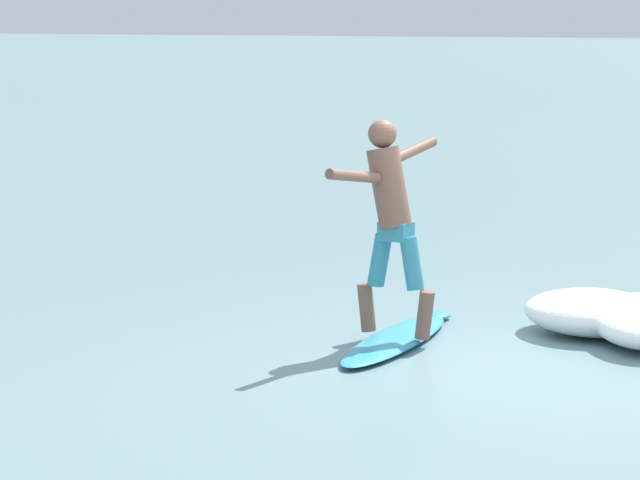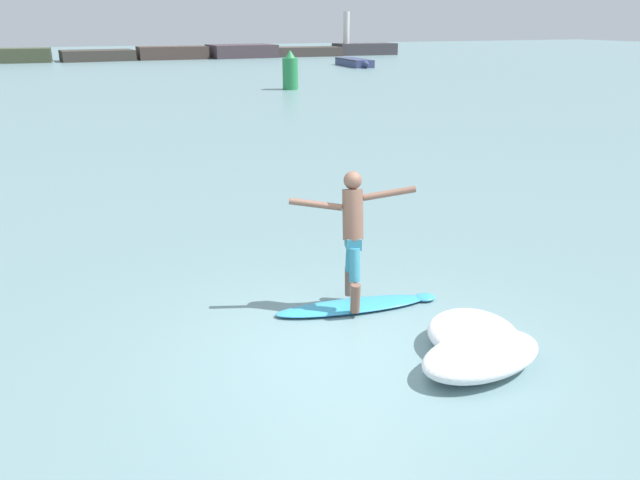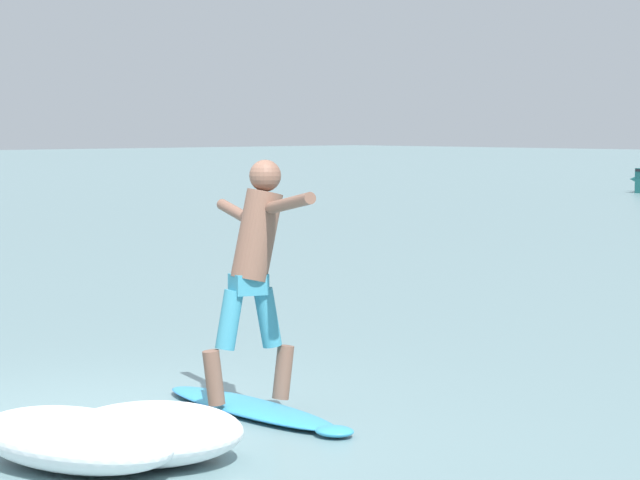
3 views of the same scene
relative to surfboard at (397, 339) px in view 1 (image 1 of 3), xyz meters
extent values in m
plane|color=slate|center=(-0.62, -0.97, -0.04)|extent=(200.00, 200.00, 0.00)
ellipsoid|color=#369AC4|center=(-0.04, 0.01, 0.00)|extent=(2.23, 0.75, 0.09)
ellipsoid|color=#369AC4|center=(1.06, -0.14, 0.00)|extent=(0.34, 0.30, 0.07)
ellipsoid|color=#2870B2|center=(-0.04, 0.01, 0.00)|extent=(2.24, 0.77, 0.04)
cone|color=black|center=(-0.93, 0.12, -0.11)|extent=(0.06, 0.06, 0.14)
cone|color=black|center=(-0.79, -0.03, -0.11)|extent=(0.06, 0.06, 0.14)
cone|color=black|center=(-0.76, 0.23, -0.11)|extent=(0.06, 0.06, 0.14)
cylinder|color=brown|center=(0.04, 0.28, 0.25)|extent=(0.18, 0.21, 0.43)
cylinder|color=teal|center=(0.01, 0.16, 0.69)|extent=(0.21, 0.26, 0.47)
cylinder|color=brown|center=(-0.13, -0.27, 0.25)|extent=(0.18, 0.21, 0.43)
cylinder|color=teal|center=(-0.09, -0.15, 0.69)|extent=(0.21, 0.26, 0.47)
cube|color=teal|center=(-0.04, 0.01, 0.95)|extent=(0.27, 0.31, 0.16)
cylinder|color=brown|center=(-0.02, 0.07, 1.32)|extent=(0.39, 0.48, 0.72)
sphere|color=brown|center=(0.00, 0.14, 1.78)|extent=(0.25, 0.25, 0.25)
cylinder|color=brown|center=(-0.48, 0.27, 1.47)|extent=(0.71, 0.33, 0.21)
cylinder|color=brown|center=(0.47, -0.02, 1.59)|extent=(0.72, 0.31, 0.20)
ellipsoid|color=white|center=(0.85, -1.59, 0.15)|extent=(1.46, 1.54, 0.39)
camera|label=1|loc=(-12.50, -2.87, 2.93)|focal=85.00mm
camera|label=2|loc=(-3.49, -7.17, 3.79)|focal=35.00mm
camera|label=3|loc=(8.73, -7.41, 2.18)|focal=85.00mm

